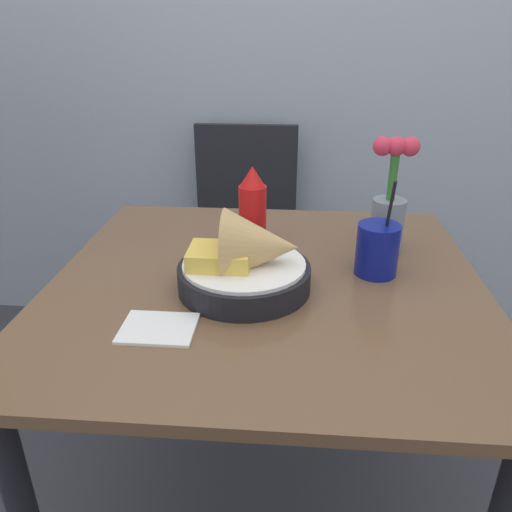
% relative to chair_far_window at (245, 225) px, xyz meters
% --- Properties ---
extents(wall_window, '(7.00, 0.06, 2.60)m').
position_rel_chair_far_window_xyz_m(wall_window, '(0.14, 0.21, 0.76)').
color(wall_window, '#9EA8B7').
rests_on(wall_window, ground_plane).
extents(dining_table, '(0.93, 0.90, 0.75)m').
position_rel_chair_far_window_xyz_m(dining_table, '(0.14, -0.87, 0.11)').
color(dining_table, brown).
rests_on(dining_table, ground_plane).
extents(chair_far_window, '(0.40, 0.40, 0.91)m').
position_rel_chair_far_window_xyz_m(chair_far_window, '(0.00, 0.00, 0.00)').
color(chair_far_window, black).
rests_on(chair_far_window, ground_plane).
extents(food_basket, '(0.28, 0.28, 0.17)m').
position_rel_chair_far_window_xyz_m(food_basket, '(0.11, -0.92, 0.28)').
color(food_basket, black).
rests_on(food_basket, dining_table).
extents(ketchup_bottle, '(0.07, 0.07, 0.20)m').
position_rel_chair_far_window_xyz_m(ketchup_bottle, '(0.09, -0.69, 0.31)').
color(ketchup_bottle, red).
rests_on(ketchup_bottle, dining_table).
extents(drink_cup, '(0.09, 0.09, 0.23)m').
position_rel_chair_far_window_xyz_m(drink_cup, '(0.38, -0.83, 0.27)').
color(drink_cup, navy).
rests_on(drink_cup, dining_table).
extents(flower_vase, '(0.11, 0.08, 0.28)m').
position_rel_chair_far_window_xyz_m(flower_vase, '(0.42, -0.70, 0.33)').
color(flower_vase, gray).
rests_on(flower_vase, dining_table).
extents(napkin, '(0.13, 0.11, 0.01)m').
position_rel_chair_far_window_xyz_m(napkin, '(-0.05, -1.09, 0.22)').
color(napkin, white).
rests_on(napkin, dining_table).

